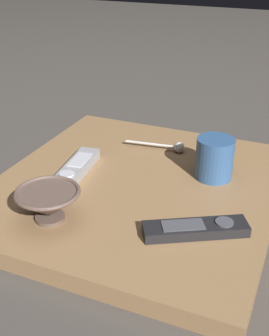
{
  "coord_description": "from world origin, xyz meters",
  "views": [
    {
      "loc": [
        -0.33,
        0.78,
        0.52
      ],
      "look_at": [
        0.02,
        -0.03,
        0.06
      ],
      "focal_mm": 47.15,
      "sensor_mm": 36.0,
      "label": 1
    }
  ],
  "objects_px": {
    "teaspoon": "(173,147)",
    "tv_remote_near": "(196,229)",
    "cereal_bowl": "(48,203)",
    "tv_remote_far": "(76,169)",
    "coffee_mug": "(214,158)"
  },
  "relations": [
    {
      "from": "teaspoon",
      "to": "tv_remote_near",
      "type": "distance_m",
      "value": 0.35
    },
    {
      "from": "coffee_mug",
      "to": "teaspoon",
      "type": "relative_size",
      "value": 0.61
    },
    {
      "from": "cereal_bowl",
      "to": "tv_remote_near",
      "type": "height_order",
      "value": "cereal_bowl"
    },
    {
      "from": "cereal_bowl",
      "to": "tv_remote_near",
      "type": "distance_m",
      "value": 0.28
    },
    {
      "from": "teaspoon",
      "to": "tv_remote_far",
      "type": "xyz_separation_m",
      "value": [
        0.17,
        0.2,
        -0.0
      ]
    },
    {
      "from": "cereal_bowl",
      "to": "tv_remote_far",
      "type": "distance_m",
      "value": 0.19
    },
    {
      "from": "coffee_mug",
      "to": "tv_remote_far",
      "type": "xyz_separation_m",
      "value": [
        0.29,
        0.11,
        -0.03
      ]
    },
    {
      "from": "cereal_bowl",
      "to": "coffee_mug",
      "type": "relative_size",
      "value": 1.34
    },
    {
      "from": "teaspoon",
      "to": "tv_remote_far",
      "type": "distance_m",
      "value": 0.26
    },
    {
      "from": "coffee_mug",
      "to": "teaspoon",
      "type": "height_order",
      "value": "coffee_mug"
    },
    {
      "from": "teaspoon",
      "to": "tv_remote_near",
      "type": "height_order",
      "value": "teaspoon"
    },
    {
      "from": "coffee_mug",
      "to": "teaspoon",
      "type": "bearing_deg",
      "value": -35.89
    },
    {
      "from": "teaspoon",
      "to": "tv_remote_far",
      "type": "relative_size",
      "value": 0.81
    },
    {
      "from": "teaspoon",
      "to": "tv_remote_near",
      "type": "xyz_separation_m",
      "value": [
        -0.15,
        0.31,
        -0.0
      ]
    },
    {
      "from": "cereal_bowl",
      "to": "tv_remote_far",
      "type": "relative_size",
      "value": 0.66
    }
  ]
}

